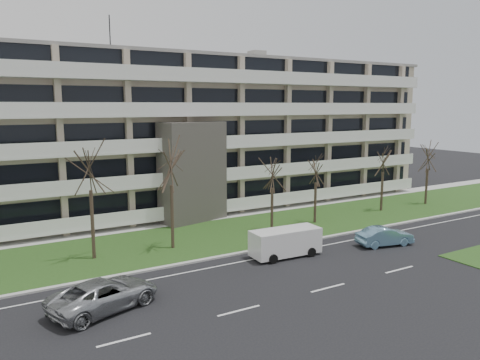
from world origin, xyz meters
TOP-DOWN VIEW (x-y plane):
  - ground at (0.00, 0.00)m, footprint 160.00×160.00m
  - grass_verge at (0.00, 13.00)m, footprint 90.00×10.00m
  - curb at (0.00, 8.00)m, footprint 90.00×0.35m
  - sidewalk at (0.00, 18.50)m, footprint 90.00×2.00m
  - lane_edge_line at (0.00, 6.50)m, footprint 90.00×0.12m
  - apartment_building at (-0.01, 25.32)m, footprint 60.50×15.10m
  - silver_pickup at (-11.89, 3.71)m, footprint 6.33×4.36m
  - blue_sedan at (9.23, 4.22)m, footprint 4.54×2.39m
  - white_van at (1.33, 5.94)m, footprint 5.10×2.27m
  - tree_2 at (-10.44, 12.14)m, footprint 4.30×4.30m
  - tree_3 at (-4.84, 11.62)m, footprint 4.24×4.24m
  - tree_4 at (4.11, 11.79)m, footprint 3.31×3.31m
  - tree_5 at (9.08, 12.22)m, footprint 3.27×3.27m
  - tree_6 at (17.93, 12.63)m, footprint 3.48×3.48m
  - tree_7 at (24.40, 12.44)m, footprint 3.43×3.43m

SIDE VIEW (x-z plane):
  - ground at x=0.00m, z-range 0.00..0.00m
  - lane_edge_line at x=0.00m, z-range 0.00..0.01m
  - grass_verge at x=0.00m, z-range 0.00..0.06m
  - sidewalk at x=0.00m, z-range 0.00..0.08m
  - curb at x=0.00m, z-range 0.00..0.12m
  - blue_sedan at x=9.23m, z-range 0.00..1.42m
  - silver_pickup at x=-11.89m, z-range 0.00..1.61m
  - white_van at x=1.33m, z-range 0.19..2.13m
  - tree_5 at x=9.08m, z-range 1.81..8.36m
  - tree_4 at x=4.11m, z-range 1.83..8.46m
  - tree_7 at x=24.40m, z-range 1.90..8.75m
  - tree_6 at x=17.93m, z-range 1.93..8.89m
  - tree_3 at x=-4.84m, z-range 2.36..10.84m
  - tree_2 at x=-10.44m, z-range 2.39..10.98m
  - apartment_building at x=-0.01m, z-range -1.76..16.99m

